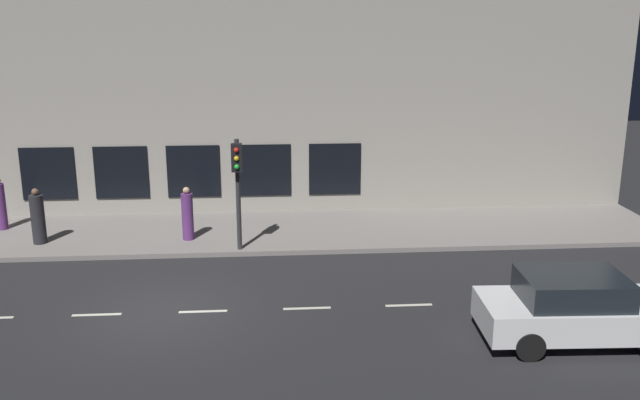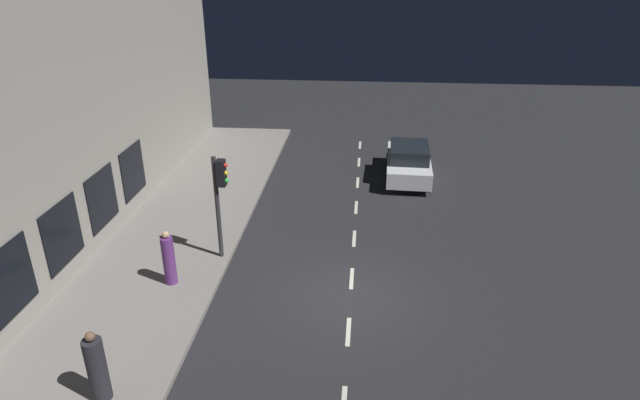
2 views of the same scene
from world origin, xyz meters
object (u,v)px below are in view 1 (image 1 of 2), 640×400
pedestrian_0 (38,218)px  pedestrian_2 (188,215)px  parked_car_0 (576,308)px  pedestrian_1 (0,205)px  traffic_light (237,176)px

pedestrian_0 → pedestrian_2: bearing=41.3°
parked_car_0 → pedestrian_1: (9.18, 15.83, 0.18)m
parked_car_0 → pedestrian_0: bearing=-115.9°
parked_car_0 → pedestrian_0: pedestrian_0 is taller
pedestrian_1 → pedestrian_0: bearing=17.3°
pedestrian_0 → parked_car_0: bearing=12.5°
pedestrian_2 → parked_car_0: bearing=168.9°
pedestrian_1 → pedestrian_2: (-1.57, -6.38, -0.03)m
pedestrian_1 → parked_car_0: bearing=30.3°
pedestrian_0 → pedestrian_1: pedestrian_1 is taller
pedestrian_1 → pedestrian_2: pedestrian_1 is taller
parked_car_0 → pedestrian_0: 16.00m
traffic_light → pedestrian_1: traffic_light is taller
pedestrian_2 → pedestrian_0: bearing=28.2°
traffic_light → pedestrian_0: traffic_light is taller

